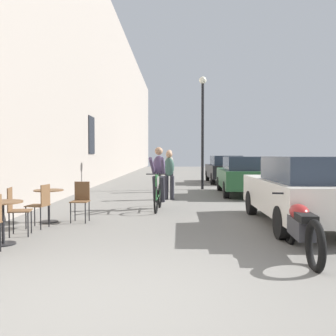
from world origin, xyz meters
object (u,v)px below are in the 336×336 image
pedestrian_near (169,172)px  parked_car_nearest (303,190)px  cafe_chair_mid_toward_wall (81,199)px  street_lamp (203,118)px  pedestrian_mid (169,168)px  cafe_table_mid (49,199)px  cafe_chair_mid_toward_street (41,203)px  parked_motorcycle (301,228)px  parked_car_second (243,175)px  parked_car_third (225,169)px  cafe_chair_near_toward_wall (16,208)px  cyclist_on_bicycle (158,180)px  cafe_table_near (3,213)px

pedestrian_near → parked_car_nearest: (2.87, -4.53, -0.16)m
cafe_chair_mid_toward_wall → street_lamp: 8.92m
pedestrian_mid → cafe_table_mid: bearing=-111.0°
street_lamp → pedestrian_mid: bearing=-138.8°
street_lamp → cafe_chair_mid_toward_street: bearing=-114.5°
pedestrian_mid → parked_car_nearest: bearing=-67.5°
pedestrian_mid → parked_car_nearest: (2.91, -7.04, -0.20)m
cafe_chair_mid_toward_wall → parked_motorcycle: bearing=-33.4°
parked_car_second → cafe_table_mid: bearing=-133.1°
parked_car_second → pedestrian_near: bearing=-150.6°
parked_car_third → pedestrian_near: bearing=-110.8°
pedestrian_mid → cafe_chair_near_toward_wall: bearing=-108.5°
cyclist_on_bicycle → parked_car_third: bearing=72.3°
cafe_table_mid → cafe_chair_near_toward_wall: bearing=-95.3°
cafe_chair_near_toward_wall → parked_car_nearest: (5.61, 1.03, 0.24)m
cafe_chair_near_toward_wall → parked_car_third: bearing=66.8°
cafe_table_near → parked_motorcycle: 4.78m
cyclist_on_bicycle → street_lamp: bearing=74.6°
cyclist_on_bicycle → pedestrian_mid: (0.22, 4.76, 0.15)m
parked_car_third → cafe_table_near: bearing=-111.9°
cafe_table_near → street_lamp: street_lamp is taller
pedestrian_mid → parked_car_third: bearing=59.9°
parked_car_nearest → cafe_chair_mid_toward_wall: bearing=174.9°
cafe_chair_near_toward_wall → parked_motorcycle: bearing=-13.8°
cafe_chair_mid_toward_wall → pedestrian_near: pedestrian_near is taller
cafe_chair_mid_toward_wall → cafe_table_near: bearing=-109.5°
cafe_table_near → street_lamp: bearing=67.9°
cafe_chair_near_toward_wall → street_lamp: bearing=66.1°
cafe_table_mid → cafe_chair_mid_toward_wall: 0.70m
cafe_chair_mid_toward_wall → pedestrian_mid: 6.89m
cafe_chair_mid_toward_street → cyclist_on_bicycle: 3.48m
pedestrian_near → parked_car_nearest: pedestrian_near is taller
street_lamp → parked_car_nearest: 8.75m
cafe_chair_mid_toward_wall → parked_motorcycle: 4.79m
cafe_chair_mid_toward_street → street_lamp: street_lamp is taller
cafe_table_mid → parked_car_second: bearing=46.9°
cafe_chair_near_toward_wall → cafe_chair_mid_toward_wall: (0.83, 1.45, 0.00)m
cafe_table_near → cafe_table_mid: size_ratio=1.00×
cafe_chair_mid_toward_wall → parked_car_third: size_ratio=0.22×
cafe_chair_near_toward_wall → cyclist_on_bicycle: cyclist_on_bicycle is taller
pedestrian_mid → street_lamp: (1.43, 1.26, 2.15)m
parked_car_third → cafe_table_mid: bearing=-115.1°
pedestrian_near → parked_motorcycle: size_ratio=0.76×
street_lamp → parked_car_third: (1.47, 3.75, -2.35)m
cafe_table_near → cafe_chair_near_toward_wall: cafe_chair_near_toward_wall is taller
cafe_chair_near_toward_wall → pedestrian_near: (2.73, 5.56, 0.40)m
pedestrian_near → parked_motorcycle: 7.08m
pedestrian_near → cyclist_on_bicycle: bearing=-96.5°
street_lamp → cyclist_on_bicycle: bearing=-105.4°
cafe_chair_near_toward_wall → parked_car_nearest: size_ratio=0.22×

